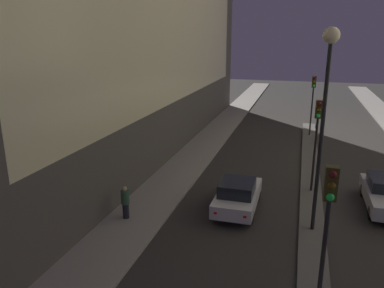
% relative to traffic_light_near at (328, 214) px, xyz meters
% --- Properties ---
extents(median_strip, '(1.08, 29.35, 0.12)m').
position_rel_traffic_light_near_xyz_m(median_strip, '(0.00, 11.90, -3.59)').
color(median_strip, '#56544F').
rests_on(median_strip, ground).
extents(traffic_light_near, '(0.32, 0.42, 4.82)m').
position_rel_traffic_light_near_xyz_m(traffic_light_near, '(0.00, 0.00, 0.00)').
color(traffic_light_near, black).
rests_on(traffic_light_near, median_strip).
extents(traffic_light_mid, '(0.32, 0.42, 4.82)m').
position_rel_traffic_light_near_xyz_m(traffic_light_mid, '(0.00, 10.15, 0.00)').
color(traffic_light_mid, black).
rests_on(traffic_light_mid, median_strip).
extents(traffic_light_far, '(0.32, 0.42, 4.82)m').
position_rel_traffic_light_near_xyz_m(traffic_light_far, '(0.00, 22.17, 0.00)').
color(traffic_light_far, black).
rests_on(traffic_light_far, median_strip).
extents(street_lamp, '(0.63, 0.63, 8.24)m').
position_rel_traffic_light_near_xyz_m(street_lamp, '(0.00, 5.87, 2.59)').
color(street_lamp, black).
rests_on(street_lamp, median_strip).
extents(car_left_lane, '(1.83, 4.04, 1.54)m').
position_rel_traffic_light_near_xyz_m(car_left_lane, '(-3.42, 7.01, -2.88)').
color(car_left_lane, silver).
rests_on(car_left_lane, ground).
extents(pedestrian_on_left_sidewalk, '(0.38, 0.38, 1.52)m').
position_rel_traffic_light_near_xyz_m(pedestrian_on_left_sidewalk, '(-8.06, 4.56, -2.74)').
color(pedestrian_on_left_sidewalk, black).
rests_on(pedestrian_on_left_sidewalk, sidewalk_left).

